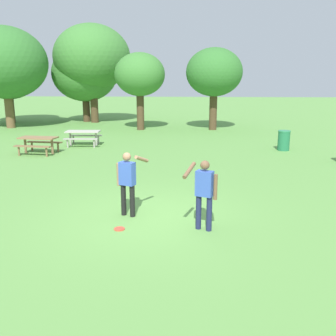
{
  "coord_description": "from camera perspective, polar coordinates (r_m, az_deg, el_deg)",
  "views": [
    {
      "loc": [
        1.11,
        -8.98,
        3.44
      ],
      "look_at": [
        0.46,
        1.14,
        1.0
      ],
      "focal_mm": 40.44,
      "sensor_mm": 36.0,
      "label": 1
    }
  ],
  "objects": [
    {
      "name": "ground_plane",
      "position": [
        9.68,
        -3.18,
        -7.31
      ],
      "size": [
        120.0,
        120.0,
        0.0
      ],
      "primitive_type": "plane",
      "color": "#609947"
    },
    {
      "name": "tree_back_right",
      "position": [
        25.53,
        6.97,
        14.06
      ],
      "size": [
        3.67,
        3.67,
        5.32
      ],
      "color": "#4C3823",
      "rests_on": "ground"
    },
    {
      "name": "person_catcher",
      "position": [
        9.49,
        -6.1,
        -1.68
      ],
      "size": [
        0.78,
        0.61,
        1.64
      ],
      "color": "black",
      "rests_on": "ground"
    },
    {
      "name": "tree_slender_mid",
      "position": [
        30.11,
        -11.37,
        16.0
      ],
      "size": [
        5.74,
        5.74,
        7.33
      ],
      "color": "#4C3823",
      "rests_on": "ground"
    },
    {
      "name": "tree_broad_center",
      "position": [
        28.51,
        -23.38,
        14.33
      ],
      "size": [
        5.63,
        5.63,
        6.77
      ],
      "color": "brown",
      "rests_on": "ground"
    },
    {
      "name": "tree_tall_left",
      "position": [
        31.88,
        -23.07,
        13.09
      ],
      "size": [
        4.73,
        4.73,
        5.81
      ],
      "color": "#4C3823",
      "rests_on": "ground"
    },
    {
      "name": "picnic_table_far",
      "position": [
        19.91,
        -12.68,
        4.9
      ],
      "size": [
        1.78,
        1.52,
        0.77
      ],
      "color": "#B2ADA3",
      "rests_on": "ground"
    },
    {
      "name": "picnic_table_near",
      "position": [
        18.37,
        -18.95,
        3.79
      ],
      "size": [
        1.83,
        1.58,
        0.77
      ],
      "color": "olive",
      "rests_on": "ground"
    },
    {
      "name": "person_thrower",
      "position": [
        8.58,
        5.47,
        -3.32
      ],
      "size": [
        0.78,
        0.61,
        1.64
      ],
      "color": "#1E234C",
      "rests_on": "ground"
    },
    {
      "name": "tree_far_right",
      "position": [
        30.76,
        -12.45,
        13.71
      ],
      "size": [
        4.99,
        4.99,
        5.83
      ],
      "color": "#4C3823",
      "rests_on": "ground"
    },
    {
      "name": "trash_can_further_along",
      "position": [
        19.03,
        17.05,
        4.0
      ],
      "size": [
        0.59,
        0.59,
        0.96
      ],
      "color": "#237047",
      "rests_on": "ground"
    },
    {
      "name": "tree_back_left",
      "position": [
        25.4,
        -4.27,
        13.79
      ],
      "size": [
        3.29,
        3.29,
        5.01
      ],
      "color": "#4C3823",
      "rests_on": "ground"
    },
    {
      "name": "frisbee",
      "position": [
        8.96,
        -7.34,
        -9.09
      ],
      "size": [
        0.25,
        0.25,
        0.03
      ],
      "primitive_type": "cylinder",
      "color": "#E04733",
      "rests_on": "ground"
    }
  ]
}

